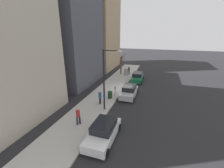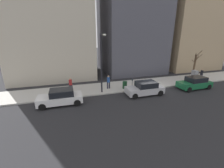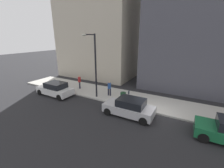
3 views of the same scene
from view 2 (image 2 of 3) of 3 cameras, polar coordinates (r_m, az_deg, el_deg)
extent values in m
plane|color=#232326|center=(19.53, 15.36, -1.87)|extent=(120.00, 120.00, 0.00)
cube|color=#B2AFA8|center=(21.11, 12.55, 0.12)|extent=(4.00, 36.00, 0.15)
cube|color=#196038|center=(21.52, 28.78, -0.06)|extent=(1.89, 4.24, 0.70)
cube|color=black|center=(21.49, 29.41, 1.64)|extent=(1.65, 2.23, 0.60)
cylinder|color=black|center=(19.95, 27.32, -1.92)|extent=(0.23, 0.64, 0.64)
cylinder|color=black|center=(21.09, 24.13, -0.42)|extent=(0.23, 0.64, 0.64)
cylinder|color=black|center=(22.22, 32.99, -0.93)|extent=(0.23, 0.64, 0.64)
cylinder|color=black|center=(23.25, 29.84, 0.38)|extent=(0.23, 0.64, 0.64)
cube|color=#B7B7BC|center=(17.35, 12.21, -2.19)|extent=(1.81, 4.20, 0.70)
cube|color=black|center=(17.23, 12.94, -0.10)|extent=(1.60, 2.20, 0.60)
cylinder|color=black|center=(16.07, 8.73, -4.65)|extent=(0.22, 0.64, 0.64)
cylinder|color=black|center=(17.50, 6.37, -2.57)|extent=(0.22, 0.64, 0.64)
cylinder|color=black|center=(17.56, 17.93, -3.32)|extent=(0.22, 0.64, 0.64)
cylinder|color=black|center=(18.88, 15.07, -1.51)|extent=(0.22, 0.64, 0.64)
cube|color=white|center=(15.54, -19.12, -5.33)|extent=(1.83, 4.21, 0.70)
cube|color=black|center=(15.29, -18.63, -3.04)|extent=(1.61, 2.21, 0.60)
cylinder|color=black|center=(15.06, -25.04, -7.95)|extent=(0.22, 0.64, 0.64)
cylinder|color=black|center=(16.59, -24.30, -5.40)|extent=(0.22, 0.64, 0.64)
cylinder|color=black|center=(14.84, -13.11, -6.97)|extent=(0.22, 0.64, 0.64)
cylinder|color=black|center=(16.40, -13.53, -4.48)|extent=(0.22, 0.64, 0.64)
cylinder|color=slate|center=(18.43, 7.67, -0.34)|extent=(0.07, 0.07, 1.05)
cube|color=#2D333D|center=(18.23, 7.77, 1.67)|extent=(0.14, 0.10, 0.30)
cube|color=#A8A399|center=(25.10, 28.67, 1.57)|extent=(0.83, 0.61, 0.18)
cube|color=#939399|center=(24.92, 28.93, 3.14)|extent=(0.75, 0.55, 1.25)
cylinder|color=black|center=(16.63, -4.11, 7.44)|extent=(0.18, 0.18, 6.50)
cylinder|color=black|center=(15.54, -3.69, 18.36)|extent=(1.60, 0.10, 0.10)
ellipsoid|color=beige|center=(14.76, -2.93, 18.17)|extent=(0.56, 0.32, 0.20)
cylinder|color=brown|center=(26.34, 28.86, 6.00)|extent=(0.28, 0.28, 3.50)
cylinder|color=brown|center=(25.76, 30.23, 9.99)|extent=(0.95, 0.09, 0.99)
cylinder|color=brown|center=(25.74, 29.29, 9.07)|extent=(0.55, 0.68, 1.20)
cylinder|color=brown|center=(25.80, 28.64, 7.58)|extent=(0.28, 0.95, 0.62)
cylinder|color=brown|center=(26.41, 30.18, 8.83)|extent=(0.23, 1.00, 0.93)
cylinder|color=brown|center=(25.81, 29.59, 8.29)|extent=(0.79, 0.38, 1.17)
cylinder|color=#14381E|center=(18.55, 4.89, -0.36)|extent=(0.56, 0.56, 0.90)
cylinder|color=#1E1E2D|center=(25.37, 30.96, 2.11)|extent=(0.16, 0.16, 0.82)
cylinder|color=#1E1E2D|center=(25.52, 30.58, 2.26)|extent=(0.16, 0.16, 0.82)
cylinder|color=black|center=(25.28, 31.04, 3.75)|extent=(0.36, 0.36, 0.62)
sphere|color=tan|center=(25.20, 31.19, 4.67)|extent=(0.22, 0.22, 0.22)
cylinder|color=#1E1E2D|center=(18.47, -1.71, -0.52)|extent=(0.16, 0.16, 0.82)
cylinder|color=#1E1E2D|center=(18.53, -1.00, -0.45)|extent=(0.16, 0.16, 0.82)
cylinder|color=#23478C|center=(18.27, -1.37, 1.65)|extent=(0.36, 0.36, 0.62)
sphere|color=tan|center=(18.16, -1.38, 2.92)|extent=(0.22, 0.22, 0.22)
cylinder|color=#1E1E2D|center=(18.12, -15.09, -1.56)|extent=(0.16, 0.16, 0.82)
cylinder|color=#1E1E2D|center=(18.28, -15.64, -1.43)|extent=(0.16, 0.16, 0.82)
cylinder|color=#A52323|center=(17.97, -15.56, 0.66)|extent=(0.36, 0.36, 0.62)
sphere|color=tan|center=(17.85, -15.68, 1.95)|extent=(0.22, 0.22, 0.22)
cube|color=#4C4C56|center=(28.40, 7.37, 23.01)|extent=(10.11, 10.11, 17.73)
camera|label=1|loc=(14.78, -63.91, 14.94)|focal=24.00mm
camera|label=3|loc=(12.89, 58.37, 9.00)|focal=24.00mm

